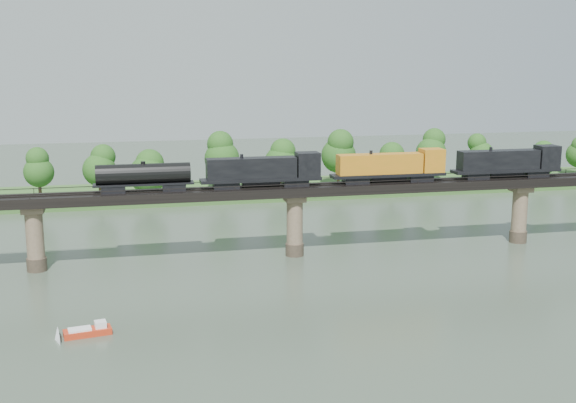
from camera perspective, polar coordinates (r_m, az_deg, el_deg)
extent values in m
plane|color=#344234|center=(90.29, 4.83, -9.28)|extent=(400.00, 400.00, 0.00)
cube|color=#2C5321|center=(170.39, -3.61, 0.88)|extent=(300.00, 24.00, 1.60)
cylinder|color=#473A2D|center=(115.74, -19.23, -4.70)|extent=(3.00, 3.00, 2.00)
cylinder|color=#7A664F|center=(114.63, -19.38, -2.54)|extent=(2.60, 2.60, 9.00)
cube|color=#7A664F|center=(113.78, -19.51, -0.58)|extent=(3.20, 3.20, 1.00)
cylinder|color=#473A2D|center=(117.59, 0.53, -3.80)|extent=(3.00, 3.00, 2.00)
cylinder|color=#7A664F|center=(116.49, 0.53, -1.66)|extent=(2.60, 2.60, 9.00)
cube|color=#7A664F|center=(115.65, 0.53, 0.27)|extent=(3.20, 3.20, 1.00)
cylinder|color=#473A2D|center=(132.13, 17.71, -2.65)|extent=(3.00, 3.00, 2.00)
cylinder|color=#7A664F|center=(131.15, 17.83, -0.74)|extent=(2.60, 2.60, 9.00)
cube|color=#7A664F|center=(130.41, 17.93, 0.98)|extent=(3.20, 3.20, 1.00)
cube|color=black|center=(115.42, 0.54, 0.87)|extent=(220.00, 5.00, 1.50)
cube|color=black|center=(114.55, 0.62, 1.22)|extent=(220.00, 0.12, 0.16)
cube|color=black|center=(115.99, 0.45, 1.34)|extent=(220.00, 0.12, 0.16)
cube|color=black|center=(112.86, 0.81, 1.38)|extent=(220.00, 0.10, 0.10)
cube|color=black|center=(117.47, 0.27, 1.78)|extent=(220.00, 0.10, 0.10)
cube|color=black|center=(112.92, 0.81, 1.21)|extent=(0.08, 0.08, 0.70)
cube|color=black|center=(117.53, 0.27, 1.61)|extent=(0.08, 0.08, 0.70)
cylinder|color=#382619|center=(160.61, -18.98, 0.56)|extent=(0.70, 0.70, 3.51)
sphere|color=#1A4714|center=(159.85, -19.09, 2.20)|extent=(6.31, 6.31, 6.31)
sphere|color=#1A4714|center=(159.44, -19.16, 3.24)|extent=(4.73, 4.73, 4.73)
cylinder|color=#382619|center=(162.12, -14.61, 0.88)|extent=(0.70, 0.70, 3.34)
sphere|color=#1A4714|center=(161.40, -14.69, 2.43)|extent=(7.18, 7.18, 7.18)
sphere|color=#1A4714|center=(161.00, -14.74, 3.41)|extent=(5.39, 5.39, 5.39)
cylinder|color=#382619|center=(159.41, -10.96, 0.77)|extent=(0.70, 0.70, 2.83)
sphere|color=#1A4714|center=(158.77, -11.01, 2.11)|extent=(8.26, 8.26, 8.26)
sphere|color=#1A4714|center=(158.42, -11.05, 2.95)|extent=(6.19, 6.19, 6.19)
cylinder|color=#382619|center=(166.95, -5.21, 1.61)|extent=(0.70, 0.70, 3.96)
sphere|color=#1A4714|center=(166.14, -5.24, 3.40)|extent=(8.07, 8.07, 8.07)
sphere|color=#1A4714|center=(165.71, -5.26, 4.53)|extent=(6.05, 6.05, 6.05)
cylinder|color=#382619|center=(167.72, -0.54, 1.58)|extent=(0.70, 0.70, 3.27)
sphere|color=#1A4714|center=(167.03, -0.54, 3.05)|extent=(8.03, 8.03, 8.03)
sphere|color=#1A4714|center=(166.66, -0.54, 3.97)|extent=(6.02, 6.02, 6.02)
cylinder|color=#382619|center=(172.18, 3.99, 1.92)|extent=(0.70, 0.70, 3.92)
sphere|color=#1A4714|center=(171.40, 4.02, 3.64)|extent=(8.29, 8.29, 8.29)
sphere|color=#1A4714|center=(171.00, 4.03, 4.72)|extent=(6.21, 6.21, 6.21)
cylinder|color=#382619|center=(169.19, 8.21, 1.50)|extent=(0.70, 0.70, 3.02)
sphere|color=#1A4714|center=(168.55, 8.25, 2.85)|extent=(7.74, 7.74, 7.74)
sphere|color=#1A4714|center=(168.20, 8.28, 3.70)|extent=(5.80, 5.80, 5.80)
cylinder|color=#382619|center=(181.98, 11.17, 2.22)|extent=(0.70, 0.70, 3.80)
sphere|color=#1A4714|center=(181.26, 11.23, 3.80)|extent=(7.47, 7.47, 7.47)
sphere|color=#1A4714|center=(180.89, 11.27, 4.79)|extent=(5.60, 5.60, 5.60)
cylinder|color=#382619|center=(188.06, 14.96, 2.28)|extent=(0.70, 0.70, 3.38)
sphere|color=#1A4714|center=(187.43, 15.03, 3.64)|extent=(6.23, 6.23, 6.23)
sphere|color=#1A4714|center=(187.09, 15.08, 4.49)|extent=(4.67, 4.67, 4.67)
cylinder|color=#382619|center=(189.88, 19.49, 2.00)|extent=(0.70, 0.70, 2.77)
sphere|color=#1A4714|center=(189.36, 19.57, 3.10)|extent=(7.04, 7.04, 7.04)
sphere|color=#1A4714|center=(189.07, 19.61, 3.80)|extent=(5.28, 5.28, 5.28)
cube|color=black|center=(131.27, 18.94, 2.11)|extent=(4.04, 2.42, 1.11)
cube|color=black|center=(125.88, 14.61, 1.99)|extent=(4.04, 2.42, 1.11)
cube|color=black|center=(128.38, 16.84, 2.37)|extent=(19.19, 3.03, 0.50)
cube|color=black|center=(127.38, 16.29, 3.18)|extent=(14.14, 2.73, 3.23)
cube|color=black|center=(131.92, 19.77, 3.37)|extent=(3.64, 3.03, 3.84)
cylinder|color=black|center=(128.46, 16.82, 2.12)|extent=(6.06, 1.41, 1.41)
cube|color=black|center=(121.66, 10.36, 1.86)|extent=(4.04, 2.42, 1.11)
cube|color=black|center=(117.85, 5.37, 1.69)|extent=(4.04, 2.42, 1.11)
cube|color=black|center=(119.53, 7.91, 2.11)|extent=(19.19, 3.03, 0.50)
cube|color=#C27017|center=(118.73, 7.25, 2.98)|extent=(14.14, 2.73, 3.23)
cube|color=#C27017|center=(122.02, 11.28, 3.22)|extent=(3.64, 3.03, 3.84)
cylinder|color=black|center=(119.62, 7.90, 1.85)|extent=(6.06, 1.41, 1.41)
cube|color=black|center=(115.20, 0.57, 1.51)|extent=(4.04, 2.42, 1.11)
cube|color=black|center=(113.27, -4.91, 1.30)|extent=(4.04, 2.42, 1.11)
cube|color=black|center=(113.99, -2.15, 1.76)|extent=(19.19, 3.03, 0.50)
cube|color=black|center=(113.43, -2.91, 2.66)|extent=(14.14, 2.73, 3.23)
cube|color=black|center=(115.21, 1.56, 2.96)|extent=(3.64, 3.03, 3.84)
cylinder|color=black|center=(114.08, -2.15, 1.49)|extent=(6.06, 1.41, 1.41)
cube|color=black|center=(112.53, -9.00, 1.14)|extent=(3.53, 2.22, 1.11)
cube|color=black|center=(112.39, -13.62, 0.94)|extent=(3.53, 2.22, 1.11)
cube|color=black|center=(112.26, -11.32, 1.37)|extent=(15.15, 2.42, 0.30)
cylinder|color=black|center=(111.99, -11.35, 2.18)|extent=(14.14, 3.03, 3.03)
cylinder|color=black|center=(111.75, -11.39, 3.00)|extent=(0.71, 0.71, 0.50)
cube|color=red|center=(88.27, -15.56, -9.91)|extent=(5.63, 2.83, 0.75)
cube|color=white|center=(88.03, -16.14, -9.70)|extent=(2.82, 2.03, 0.27)
cube|color=white|center=(88.16, -14.60, -9.36)|extent=(1.49, 1.49, 0.75)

